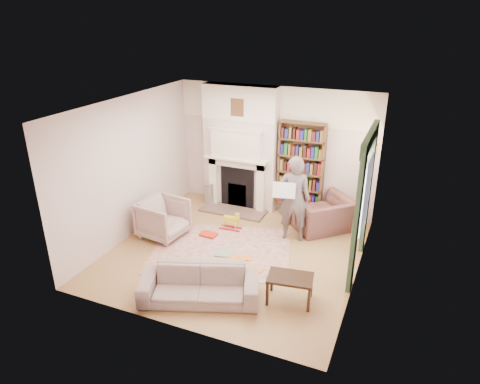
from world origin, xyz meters
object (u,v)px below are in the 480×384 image
at_px(sofa, 199,285).
at_px(bookcase, 301,165).
at_px(coffee_table, 290,289).
at_px(armchair_left, 163,219).
at_px(armchair_reading, 322,214).
at_px(man_reading, 294,199).
at_px(rocking_horse, 230,221).
at_px(paraffin_heater, 209,194).

bearing_deg(sofa, bookcase, 60.61).
bearing_deg(coffee_table, armchair_left, 151.95).
height_order(armchair_reading, man_reading, man_reading).
distance_m(coffee_table, rocking_horse, 2.60).
xyz_separation_m(armchair_reading, rocking_horse, (-1.75, -0.73, -0.16)).
xyz_separation_m(bookcase, coffee_table, (0.74, -3.15, -0.95)).
xyz_separation_m(armchair_left, man_reading, (2.44, 0.90, 0.49)).
relative_size(bookcase, rocking_horse, 4.08).
relative_size(man_reading, paraffin_heater, 3.19).
bearing_deg(armchair_reading, coffee_table, 48.93).
distance_m(man_reading, rocking_horse, 1.47).
xyz_separation_m(armchair_reading, sofa, (-1.25, -3.08, -0.09)).
distance_m(armchair_left, sofa, 2.28).
xyz_separation_m(coffee_table, paraffin_heater, (-2.82, 2.82, 0.05)).
distance_m(bookcase, man_reading, 1.23).
relative_size(bookcase, coffee_table, 2.64).
distance_m(bookcase, paraffin_heater, 2.29).
bearing_deg(sofa, coffee_table, 0.83).
bearing_deg(coffee_table, armchair_reading, 83.55).
bearing_deg(armchair_reading, man_reading, 10.16).
height_order(bookcase, man_reading, bookcase).
relative_size(bookcase, armchair_reading, 1.68).
relative_size(armchair_reading, armchair_left, 1.29).
distance_m(bookcase, armchair_left, 3.16).
bearing_deg(armchair_reading, rocking_horse, -20.25).
relative_size(armchair_left, paraffin_heater, 1.56).
height_order(armchair_reading, rocking_horse, armchair_reading).
bearing_deg(armchair_left, paraffin_heater, 1.70).
bearing_deg(coffee_table, man_reading, 96.84).
height_order(coffee_table, paraffin_heater, paraffin_heater).
bearing_deg(rocking_horse, armchair_left, -148.62).
height_order(man_reading, coffee_table, man_reading).
distance_m(bookcase, armchair_reading, 1.19).
relative_size(bookcase, armchair_left, 2.16).
bearing_deg(coffee_table, sofa, -167.39).
bearing_deg(paraffin_heater, coffee_table, -44.98).
height_order(man_reading, paraffin_heater, man_reading).
xyz_separation_m(armchair_reading, man_reading, (-0.45, -0.60, 0.52)).
xyz_separation_m(sofa, man_reading, (0.80, 2.48, 0.60)).
relative_size(man_reading, coffee_table, 2.50).
distance_m(armchair_reading, man_reading, 0.91).
bearing_deg(paraffin_heater, sofa, -65.92).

